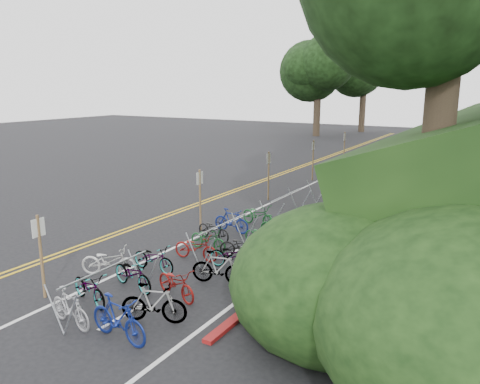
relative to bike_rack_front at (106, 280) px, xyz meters
The scene contains 9 objects.
ground 3.38m from the bike_rack_front, 142.79° to the left, with size 120.00×120.00×0.00m, color black.
road_markings 12.26m from the bike_rack_front, 99.26° to the left, with size 7.47×80.00×0.01m.
red_curb 14.34m from the bike_rack_front, 77.49° to the left, with size 0.25×28.00×0.10m, color maroon.
bike_rack_front is the anchor object (origin of this frame).
bike_racks_rest 14.98m from the bike_rack_front, 88.47° to the left, with size 1.14×23.00×1.17m.
signpost_near 2.20m from the bike_rack_front, behind, with size 0.08×0.40×2.37m.
signposts_rest 16.11m from the bike_rack_front, 97.14° to the left, with size 0.08×18.40×2.50m.
bike_front 2.52m from the bike_rack_front, 134.88° to the left, with size 1.76×0.61×0.93m, color beige.
bike_valet 3.56m from the bike_rack_front, 85.42° to the left, with size 3.26×11.43×1.08m.
Camera 1 is at (11.21, -9.84, 5.71)m, focal length 35.00 mm.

